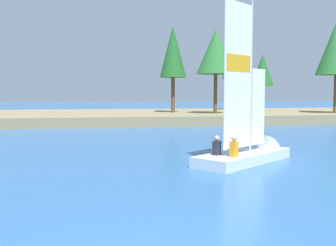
# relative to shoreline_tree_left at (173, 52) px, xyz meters

# --- Properties ---
(shore_bank) EXTENTS (80.00, 14.33, 0.79)m
(shore_bank) POSITION_rel_shoreline_tree_left_xyz_m (-5.39, 0.76, -5.89)
(shore_bank) COLOR #897A56
(shore_bank) RESTS_ON ground
(shoreline_tree_left) EXTENTS (2.43, 2.43, 7.87)m
(shoreline_tree_left) POSITION_rel_shoreline_tree_left_xyz_m (0.00, 0.00, 0.00)
(shoreline_tree_left) COLOR brown
(shoreline_tree_left) RESTS_ON shore_bank
(shoreline_tree_midleft) EXTENTS (3.35, 3.35, 7.32)m
(shoreline_tree_midleft) POSITION_rel_shoreline_tree_left_xyz_m (3.38, -2.34, -0.14)
(shoreline_tree_midleft) COLOR brown
(shoreline_tree_midleft) RESTS_ON shore_bank
(shoreline_tree_centre) EXTENTS (2.16, 2.16, 7.38)m
(shoreline_tree_centre) POSITION_rel_shoreline_tree_left_xyz_m (7.03, 4.34, -0.29)
(shoreline_tree_centre) COLOR brown
(shoreline_tree_centre) RESTS_ON shore_bank
(shoreline_tree_midright) EXTENTS (2.29, 2.29, 5.74)m
(shoreline_tree_midright) POSITION_rel_shoreline_tree_left_xyz_m (9.82, 2.94, -1.39)
(shoreline_tree_midright) COLOR brown
(shoreline_tree_midright) RESTS_ON shore_bank
(shoreline_tree_right) EXTENTS (3.53, 3.53, 8.22)m
(shoreline_tree_right) POSITION_rel_shoreline_tree_left_xyz_m (14.12, -3.28, 0.30)
(shoreline_tree_right) COLOR brown
(shoreline_tree_right) RESTS_ON shore_bank
(sailboat) EXTENTS (4.95, 4.36, 6.63)m
(sailboat) POSITION_rel_shoreline_tree_left_xyz_m (-0.14, -21.09, -5.85)
(sailboat) COLOR silver
(sailboat) RESTS_ON ground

